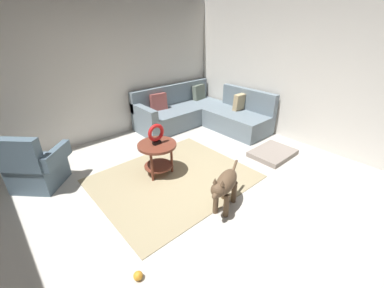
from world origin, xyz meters
name	(u,v)px	position (x,y,z in m)	size (l,w,h in m)	color
ground_plane	(197,208)	(0.00, 0.00, -0.05)	(6.00, 6.00, 0.10)	beige
wall_back	(93,72)	(0.00, 2.94, 1.35)	(6.00, 0.12, 2.70)	silver
wall_right	(316,75)	(2.94, 0.00, 1.35)	(0.12, 6.00, 2.70)	silver
area_rug	(174,178)	(0.15, 0.70, 0.01)	(2.30, 1.90, 0.01)	tan
sectional_couch	(201,114)	(1.99, 2.01, 0.29)	(2.20, 2.25, 0.88)	slate
armchair	(35,168)	(-1.46, 1.88, 0.32)	(0.99, 0.99, 0.88)	#4C6070
side_table	(157,151)	(0.06, 0.98, 0.42)	(0.60, 0.60, 0.54)	brown
torus_sculpture	(156,134)	(0.06, 0.98, 0.71)	(0.28, 0.08, 0.33)	black
dog_bed_mat	(273,153)	(1.98, 0.08, 0.04)	(0.80, 0.60, 0.09)	gray
dog	(225,185)	(0.22, -0.28, 0.38)	(0.81, 0.39, 0.63)	brown
dog_toy_ball	(138,276)	(-1.13, -0.40, 0.05)	(0.09, 0.09, 0.09)	orange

